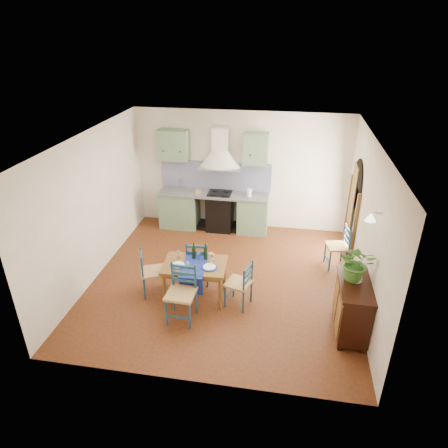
% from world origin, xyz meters
% --- Properties ---
extents(floor, '(5.00, 5.00, 0.00)m').
position_xyz_m(floor, '(0.00, 0.00, 0.00)').
color(floor, '#411E0D').
rests_on(floor, ground).
extents(back_wall, '(5.00, 0.96, 2.80)m').
position_xyz_m(back_wall, '(-0.47, 2.29, 1.05)').
color(back_wall, silver).
rests_on(back_wall, ground).
extents(right_wall, '(0.26, 5.00, 2.80)m').
position_xyz_m(right_wall, '(2.50, 0.28, 1.34)').
color(right_wall, silver).
rests_on(right_wall, ground).
extents(left_wall, '(0.04, 5.00, 2.80)m').
position_xyz_m(left_wall, '(-2.50, 0.00, 1.40)').
color(left_wall, silver).
rests_on(left_wall, ground).
extents(ceiling, '(5.00, 5.00, 0.01)m').
position_xyz_m(ceiling, '(0.00, 0.00, 2.80)').
color(ceiling, white).
rests_on(ceiling, back_wall).
extents(dining_table, '(1.14, 0.87, 1.02)m').
position_xyz_m(dining_table, '(-0.40, -0.59, 0.63)').
color(dining_table, brown).
rests_on(dining_table, ground).
extents(chair_near, '(0.48, 0.48, 0.99)m').
position_xyz_m(chair_near, '(-0.48, -1.21, 0.51)').
color(chair_near, navy).
rests_on(chair_near, ground).
extents(chair_far, '(0.48, 0.48, 0.93)m').
position_xyz_m(chair_far, '(-0.45, -0.12, 0.48)').
color(chair_far, navy).
rests_on(chair_far, ground).
extents(chair_left, '(0.54, 0.54, 0.89)m').
position_xyz_m(chair_left, '(-1.22, -0.61, 0.46)').
color(chair_left, navy).
rests_on(chair_left, ground).
extents(chair_right, '(0.51, 0.51, 0.87)m').
position_xyz_m(chair_right, '(0.42, -0.69, 0.45)').
color(chair_right, navy).
rests_on(chair_right, ground).
extents(chair_spare, '(0.49, 0.49, 0.89)m').
position_xyz_m(chair_spare, '(2.23, 0.92, 0.46)').
color(chair_spare, navy).
rests_on(chair_spare, ground).
extents(sideboard, '(0.50, 1.05, 0.94)m').
position_xyz_m(sideboard, '(2.26, -1.07, 0.51)').
color(sideboard, black).
rests_on(sideboard, ground).
extents(potted_plant, '(0.62, 0.56, 0.60)m').
position_xyz_m(potted_plant, '(2.24, -0.96, 1.23)').
color(potted_plant, '#397329').
rests_on(potted_plant, sideboard).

